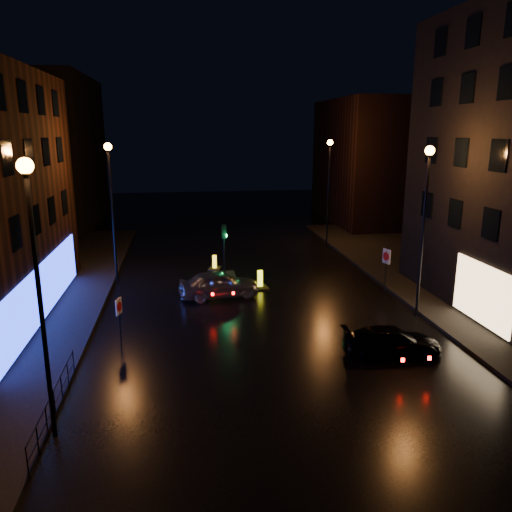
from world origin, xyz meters
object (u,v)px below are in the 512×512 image
object	(u,v)px
bollard_far	(215,266)
road_sign_right	(386,260)
road_sign_left	(119,311)
dark_sedan	(392,342)
silver_hatchback	(219,284)
traffic_signal	(225,270)
bollard_near	(260,284)

from	to	relation	value
bollard_far	road_sign_right	world-z (taller)	road_sign_right
road_sign_left	dark_sedan	bearing A→B (deg)	6.14
bollard_far	road_sign_left	size ratio (longest dim) A/B	0.59
bollard_far	silver_hatchback	bearing A→B (deg)	-75.68
traffic_signal	bollard_near	xyz separation A→B (m)	(1.90, -2.36, -0.27)
dark_sedan	bollard_far	bearing A→B (deg)	28.20
bollard_far	road_sign_left	world-z (taller)	road_sign_left
road_sign_left	silver_hatchback	bearing A→B (deg)	70.38
traffic_signal	dark_sedan	world-z (taller)	traffic_signal
traffic_signal	road_sign_right	xyz separation A→B (m)	(8.86, -4.25, 1.42)
dark_sedan	bollard_near	xyz separation A→B (m)	(-3.99, 9.79, -0.36)
bollard_far	road_sign_left	distance (m)	12.68
dark_sedan	bollard_far	distance (m)	15.66
traffic_signal	road_sign_right	distance (m)	9.93
dark_sedan	road_sign_right	distance (m)	8.55
bollard_near	road_sign_right	world-z (taller)	road_sign_right
bollard_near	road_sign_right	distance (m)	7.40
silver_hatchback	dark_sedan	distance (m)	10.67
traffic_signal	silver_hatchback	xyz separation A→B (m)	(-0.62, -3.70, 0.25)
bollard_near	road_sign_left	size ratio (longest dim) A/B	0.61
road_sign_left	road_sign_right	bearing A→B (deg)	39.76
bollard_near	road_sign_left	world-z (taller)	road_sign_left
traffic_signal	road_sign_right	bearing A→B (deg)	-25.62
silver_hatchback	bollard_near	distance (m)	2.90
traffic_signal	dark_sedan	bearing A→B (deg)	-64.15
road_sign_left	road_sign_right	xyz separation A→B (m)	(14.19, 5.25, 0.33)
bollard_near	bollard_far	xyz separation A→B (m)	(-2.39, 4.51, -0.03)
silver_hatchback	road_sign_right	world-z (taller)	road_sign_right
road_sign_left	road_sign_right	distance (m)	15.13
bollard_near	bollard_far	size ratio (longest dim) A/B	1.05
silver_hatchback	road_sign_left	distance (m)	7.52
silver_hatchback	road_sign_right	bearing A→B (deg)	-101.11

